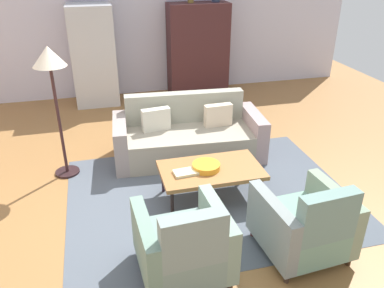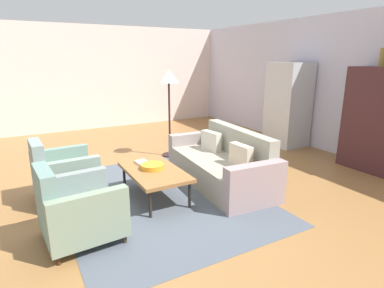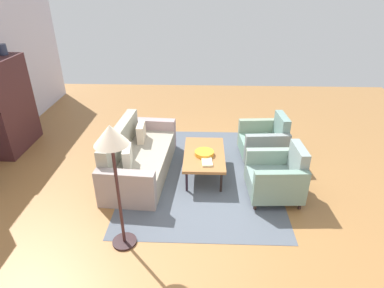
# 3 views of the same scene
# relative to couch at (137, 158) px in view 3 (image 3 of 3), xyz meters

# --- Properties ---
(ground_plane) EXTENTS (11.24, 11.24, 0.00)m
(ground_plane) POSITION_rel_couch_xyz_m (-0.48, -1.15, -0.29)
(ground_plane) COLOR olive
(area_rug) EXTENTS (3.40, 2.60, 0.01)m
(area_rug) POSITION_rel_couch_xyz_m (-0.01, -1.14, -0.28)
(area_rug) COLOR #4F5762
(area_rug) RESTS_ON ground
(couch) EXTENTS (2.16, 1.05, 0.86)m
(couch) POSITION_rel_couch_xyz_m (0.00, 0.00, 0.00)
(couch) COLOR gray
(couch) RESTS_ON ground
(coffee_table) EXTENTS (1.20, 0.70, 0.42)m
(coffee_table) POSITION_rel_couch_xyz_m (-0.01, -1.19, 0.09)
(coffee_table) COLOR black
(coffee_table) RESTS_ON ground
(armchair_left) EXTENTS (0.84, 0.84, 0.88)m
(armchair_left) POSITION_rel_couch_xyz_m (-0.60, -2.35, 0.06)
(armchair_left) COLOR #2E231F
(armchair_left) RESTS_ON ground
(armchair_right) EXTENTS (0.86, 0.86, 0.88)m
(armchair_right) POSITION_rel_couch_xyz_m (0.60, -2.35, 0.06)
(armchair_right) COLOR #3C1B1A
(armchair_right) RESTS_ON ground
(fruit_bowl) EXTENTS (0.33, 0.33, 0.07)m
(fruit_bowl) POSITION_rel_couch_xyz_m (-0.07, -1.19, 0.16)
(fruit_bowl) COLOR orange
(fruit_bowl) RESTS_ON coffee_table
(book_stack) EXTENTS (0.29, 0.19, 0.03)m
(book_stack) POSITION_rel_couch_xyz_m (-0.32, -1.23, 0.15)
(book_stack) COLOR beige
(book_stack) RESTS_ON coffee_table
(cabinet) EXTENTS (1.20, 0.51, 1.80)m
(cabinet) POSITION_rel_couch_xyz_m (0.87, 2.66, 0.61)
(cabinet) COLOR #402022
(cabinet) RESTS_ON ground
(vase_round) EXTENTS (0.15, 0.15, 0.20)m
(vase_round) POSITION_rel_couch_xyz_m (1.22, 2.65, 1.61)
(vase_round) COLOR #2C344D
(vase_round) RESTS_ON cabinet
(floor_lamp) EXTENTS (0.40, 0.40, 1.72)m
(floor_lamp) POSITION_rel_couch_xyz_m (-1.72, -0.14, 1.16)
(floor_lamp) COLOR black
(floor_lamp) RESTS_ON ground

